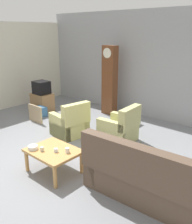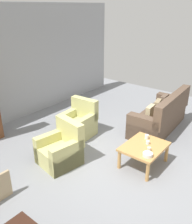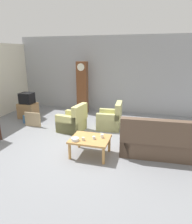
# 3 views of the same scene
# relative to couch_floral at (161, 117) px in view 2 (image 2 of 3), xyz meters

# --- Properties ---
(ground_plane) EXTENTS (10.40, 10.40, 0.00)m
(ground_plane) POSITION_rel_couch_floral_xyz_m (-2.07, 0.04, -0.36)
(ground_plane) COLOR gray
(garage_door_wall) EXTENTS (8.40, 0.16, 3.20)m
(garage_door_wall) POSITION_rel_couch_floral_xyz_m (-2.07, 3.64, 1.24)
(garage_door_wall) COLOR #9EA0A5
(garage_door_wall) RESTS_ON ground_plane
(couch_floral) EXTENTS (2.15, 1.01, 1.04)m
(couch_floral) POSITION_rel_couch_floral_xyz_m (0.00, 0.00, 0.00)
(couch_floral) COLOR brown
(couch_floral) RESTS_ON ground_plane
(armchair_olive_near) EXTENTS (0.90, 0.87, 0.92)m
(armchair_olive_near) POSITION_rel_couch_floral_xyz_m (-2.80, 0.93, -0.05)
(armchair_olive_near) COLOR #CCC67A
(armchair_olive_near) RESTS_ON ground_plane
(armchair_olive_far) EXTENTS (0.84, 0.81, 0.92)m
(armchair_olive_far) POSITION_rel_couch_floral_xyz_m (-1.64, 1.49, -0.05)
(armchair_olive_far) COLOR #BDBC77
(armchair_olive_far) RESTS_ON ground_plane
(coffee_table_wood) EXTENTS (0.96, 0.76, 0.46)m
(coffee_table_wood) POSITION_rel_couch_floral_xyz_m (-1.76, -0.47, 0.04)
(coffee_table_wood) COLOR tan
(coffee_table_wood) RESTS_ON ground_plane
(cup_white_porcelain) EXTENTS (0.08, 0.08, 0.09)m
(cup_white_porcelain) POSITION_rel_couch_floral_xyz_m (-1.48, -0.37, 0.15)
(cup_white_porcelain) COLOR white
(cup_white_porcelain) RESTS_ON coffee_table_wood
(cup_blue_rimmed) EXTENTS (0.07, 0.07, 0.07)m
(cup_blue_rimmed) POSITION_rel_couch_floral_xyz_m (-1.66, -0.49, 0.14)
(cup_blue_rimmed) COLOR silver
(cup_blue_rimmed) RESTS_ON coffee_table_wood
(cup_cream_tall) EXTENTS (0.07, 0.07, 0.08)m
(cup_cream_tall) POSITION_rel_couch_floral_xyz_m (-1.89, -0.63, 0.15)
(cup_cream_tall) COLOR beige
(cup_cream_tall) RESTS_ON coffee_table_wood
(bowl_white_stacked) EXTENTS (0.19, 0.19, 0.07)m
(bowl_white_stacked) POSITION_rel_couch_floral_xyz_m (-2.07, -0.71, 0.14)
(bowl_white_stacked) COLOR white
(bowl_white_stacked) RESTS_ON coffee_table_wood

